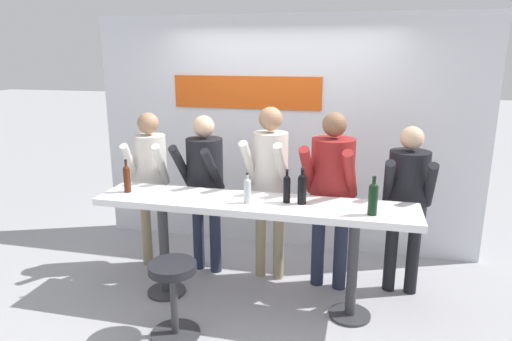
% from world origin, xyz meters
% --- Properties ---
extents(ground_plane, '(40.00, 40.00, 0.00)m').
position_xyz_m(ground_plane, '(0.00, 0.00, 0.00)').
color(ground_plane, '#9E9EA3').
extents(back_wall, '(4.37, 0.12, 2.63)m').
position_xyz_m(back_wall, '(-0.00, 1.43, 1.32)').
color(back_wall, silver).
rests_on(back_wall, ground_plane).
extents(tasting_table, '(2.77, 0.55, 0.99)m').
position_xyz_m(tasting_table, '(-0.00, 0.00, 0.84)').
color(tasting_table, white).
rests_on(tasting_table, ground_plane).
extents(bar_stool, '(0.40, 0.40, 0.63)m').
position_xyz_m(bar_stool, '(-0.51, -0.61, 0.42)').
color(bar_stool, '#333338').
rests_on(bar_stool, ground_plane).
extents(person_far_left, '(0.44, 0.55, 1.64)m').
position_xyz_m(person_far_left, '(-1.22, 0.53, 1.02)').
color(person_far_left, gray).
rests_on(person_far_left, ground_plane).
extents(person_left, '(0.49, 0.58, 1.63)m').
position_xyz_m(person_left, '(-0.64, 0.54, 1.01)').
color(person_left, '#23283D').
rests_on(person_left, ground_plane).
extents(person_center_left, '(0.43, 0.55, 1.73)m').
position_xyz_m(person_center_left, '(0.03, 0.54, 1.08)').
color(person_center_left, gray).
rests_on(person_center_left, ground_plane).
extents(person_center, '(0.53, 0.61, 1.71)m').
position_xyz_m(person_center, '(0.62, 0.49, 1.05)').
color(person_center, '#23283D').
rests_on(person_center, ground_plane).
extents(person_center_right, '(0.44, 0.53, 1.60)m').
position_xyz_m(person_center_right, '(1.30, 0.54, 0.98)').
color(person_center_right, black).
rests_on(person_center_right, ground_plane).
extents(wine_bottle_0, '(0.07, 0.07, 0.31)m').
position_xyz_m(wine_bottle_0, '(0.99, -0.11, 1.13)').
color(wine_bottle_0, black).
rests_on(wine_bottle_0, tasting_table).
extents(wine_bottle_1, '(0.06, 0.06, 0.29)m').
position_xyz_m(wine_bottle_1, '(0.28, 0.03, 1.12)').
color(wine_bottle_1, black).
rests_on(wine_bottle_1, tasting_table).
extents(wine_bottle_2, '(0.06, 0.06, 0.26)m').
position_xyz_m(wine_bottle_2, '(-0.04, -0.06, 1.11)').
color(wine_bottle_2, '#B7BCC1').
rests_on(wine_bottle_2, tasting_table).
extents(wine_bottle_3, '(0.08, 0.08, 0.31)m').
position_xyz_m(wine_bottle_3, '(0.41, 0.02, 1.13)').
color(wine_bottle_3, black).
rests_on(wine_bottle_3, tasting_table).
extents(wine_bottle_4, '(0.06, 0.06, 0.30)m').
position_xyz_m(wine_bottle_4, '(-1.18, -0.02, 1.12)').
color(wine_bottle_4, '#4C1E0F').
rests_on(wine_bottle_4, tasting_table).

